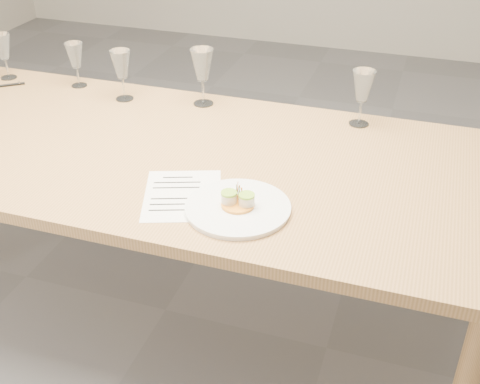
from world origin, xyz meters
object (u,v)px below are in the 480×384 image
(dinner_plate, at_px, (238,207))
(wine_glass_1, at_px, (75,56))
(wine_glass_2, at_px, (121,66))
(wine_glass_4, at_px, (363,87))
(dining_table, at_px, (153,164))
(wine_glass_3, at_px, (202,66))
(recipe_sheet, at_px, (182,195))
(wine_glass_0, at_px, (3,48))
(ballpoint_pen, at_px, (6,85))

(dinner_plate, xyz_separation_m, wine_glass_1, (-0.93, 0.69, 0.12))
(wine_glass_2, relative_size, wine_glass_4, 0.97)
(dining_table, xyz_separation_m, wine_glass_4, (0.65, 0.40, 0.21))
(wine_glass_1, height_order, wine_glass_3, wine_glass_3)
(recipe_sheet, height_order, wine_glass_4, wine_glass_4)
(dinner_plate, height_order, wine_glass_0, wine_glass_0)
(dining_table, height_order, recipe_sheet, recipe_sheet)
(dining_table, height_order, wine_glass_0, wine_glass_0)
(dining_table, xyz_separation_m, ballpoint_pen, (-0.81, 0.31, 0.07))
(dining_table, bearing_deg, wine_glass_4, 31.82)
(dinner_plate, bearing_deg, dining_table, 145.40)
(ballpoint_pen, bearing_deg, wine_glass_4, -34.15)
(dinner_plate, xyz_separation_m, recipe_sheet, (-0.18, 0.03, -0.01))
(recipe_sheet, relative_size, wine_glass_2, 1.74)
(ballpoint_pen, height_order, wine_glass_2, wine_glass_2)
(recipe_sheet, xyz_separation_m, wine_glass_2, (-0.50, 0.60, 0.14))
(ballpoint_pen, bearing_deg, wine_glass_2, -34.12)
(ballpoint_pen, bearing_deg, recipe_sheet, -66.33)
(wine_glass_3, bearing_deg, recipe_sheet, -74.14)
(ballpoint_pen, xyz_separation_m, wine_glass_3, (0.85, 0.09, 0.15))
(wine_glass_1, xyz_separation_m, wine_glass_2, (0.25, -0.07, 0.01))
(ballpoint_pen, relative_size, wine_glass_4, 0.61)
(ballpoint_pen, distance_m, wine_glass_2, 0.55)
(dining_table, distance_m, recipe_sheet, 0.35)
(dining_table, distance_m, wine_glass_1, 0.70)
(recipe_sheet, distance_m, wine_glass_4, 0.80)
(wine_glass_0, height_order, wine_glass_1, wine_glass_0)
(dining_table, height_order, ballpoint_pen, ballpoint_pen)
(wine_glass_2, relative_size, wine_glass_3, 0.90)
(wine_glass_0, bearing_deg, recipe_sheet, -30.82)
(dinner_plate, relative_size, wine_glass_1, 1.65)
(recipe_sheet, distance_m, wine_glass_1, 1.01)
(dining_table, relative_size, wine_glass_4, 11.65)
(wine_glass_3, bearing_deg, wine_glass_1, 178.69)
(recipe_sheet, distance_m, ballpoint_pen, 1.18)
(recipe_sheet, xyz_separation_m, ballpoint_pen, (-1.04, 0.56, 0.00))
(dinner_plate, height_order, recipe_sheet, dinner_plate)
(wine_glass_3, bearing_deg, wine_glass_2, -170.31)
(ballpoint_pen, xyz_separation_m, wine_glass_0, (-0.05, 0.09, 0.13))
(dining_table, bearing_deg, ballpoint_pen, 159.25)
(dinner_plate, height_order, wine_glass_4, wine_glass_4)
(recipe_sheet, bearing_deg, wine_glass_2, 110.29)
(dinner_plate, relative_size, wine_glass_4, 1.48)
(wine_glass_1, bearing_deg, wine_glass_4, -0.38)
(dinner_plate, bearing_deg, ballpoint_pen, 154.24)
(ballpoint_pen, bearing_deg, dinner_plate, -63.59)
(wine_glass_1, relative_size, wine_glass_2, 0.92)
(recipe_sheet, xyz_separation_m, wine_glass_4, (0.42, 0.66, 0.14))
(dinner_plate, bearing_deg, wine_glass_2, 137.72)
(wine_glass_0, distance_m, wine_glass_2, 0.59)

